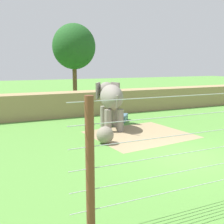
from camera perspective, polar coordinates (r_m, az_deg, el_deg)
ground_plane at (r=12.13m, az=15.50°, el=-9.10°), size 120.00×120.00×0.00m
dirt_patch at (r=15.31m, az=5.96°, el=-4.75°), size 5.76×5.19×0.01m
embankment_wall at (r=21.52m, az=-3.59°, el=2.06°), size 36.00×1.80×1.81m
elephant at (r=16.46m, az=-0.31°, el=2.86°), size 1.87×3.70×2.77m
enrichment_ball at (r=13.46m, az=-1.47°, el=-4.88°), size 0.87×0.87×0.87m
feed_trough at (r=18.71m, az=2.28°, el=-1.28°), size 1.24×1.42×0.44m
tree_left_of_centre at (r=28.23m, az=-8.04°, el=13.49°), size 4.34×4.34×7.93m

